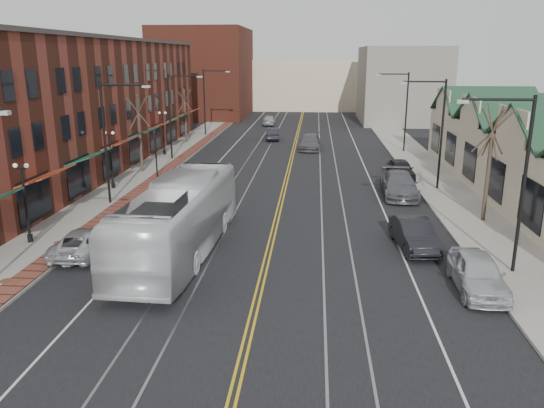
% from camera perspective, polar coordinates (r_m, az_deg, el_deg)
% --- Properties ---
extents(ground, '(160.00, 160.00, 0.00)m').
position_cam_1_polar(ground, '(20.23, -2.37, -13.16)').
color(ground, black).
rests_on(ground, ground).
extents(sidewalk_left, '(4.00, 120.00, 0.15)m').
position_cam_1_polar(sidewalk_left, '(41.34, -15.65, 1.56)').
color(sidewalk_left, gray).
rests_on(sidewalk_left, ground).
extents(sidewalk_right, '(4.00, 120.00, 0.15)m').
position_cam_1_polar(sidewalk_right, '(40.01, 18.62, 0.86)').
color(sidewalk_right, gray).
rests_on(sidewalk_right, ground).
extents(building_left, '(10.00, 50.00, 11.00)m').
position_cam_1_polar(building_left, '(49.56, -21.06, 9.74)').
color(building_left, maroon).
rests_on(building_left, ground).
extents(building_right, '(8.00, 36.00, 4.60)m').
position_cam_1_polar(building_right, '(41.42, 26.98, 3.61)').
color(building_right, '#C1B494').
rests_on(building_right, ground).
extents(backdrop_left, '(14.00, 18.00, 14.00)m').
position_cam_1_polar(backdrop_left, '(89.50, -7.32, 13.81)').
color(backdrop_left, maroon).
rests_on(backdrop_left, ground).
extents(backdrop_mid, '(22.00, 14.00, 9.00)m').
position_cam_1_polar(backdrop_mid, '(102.73, 3.48, 12.73)').
color(backdrop_mid, '#C1B494').
rests_on(backdrop_mid, ground).
extents(backdrop_right, '(12.00, 16.00, 11.00)m').
position_cam_1_polar(backdrop_right, '(83.66, 13.74, 12.34)').
color(backdrop_right, slate).
rests_on(backdrop_right, ground).
extents(streetlight_l_1, '(3.33, 0.25, 8.00)m').
position_cam_1_polar(streetlight_l_1, '(36.42, -16.95, 7.56)').
color(streetlight_l_1, black).
rests_on(streetlight_l_1, sidewalk_left).
extents(streetlight_l_2, '(3.33, 0.25, 8.00)m').
position_cam_1_polar(streetlight_l_2, '(51.54, -10.47, 10.17)').
color(streetlight_l_2, black).
rests_on(streetlight_l_2, sidewalk_left).
extents(streetlight_l_3, '(3.33, 0.25, 8.00)m').
position_cam_1_polar(streetlight_l_3, '(67.08, -6.93, 11.54)').
color(streetlight_l_3, black).
rests_on(streetlight_l_3, sidewalk_left).
extents(streetlight_r_0, '(3.33, 0.25, 8.00)m').
position_cam_1_polar(streetlight_r_0, '(25.60, 24.71, 3.60)').
color(streetlight_r_0, black).
rests_on(streetlight_r_0, sidewalk_right).
extents(streetlight_r_1, '(3.33, 0.25, 8.00)m').
position_cam_1_polar(streetlight_r_1, '(40.82, 17.26, 8.34)').
color(streetlight_r_1, black).
rests_on(streetlight_r_1, sidewalk_right).
extents(streetlight_r_2, '(3.33, 0.25, 8.00)m').
position_cam_1_polar(streetlight_r_2, '(56.47, 13.84, 10.45)').
color(streetlight_r_2, black).
rests_on(streetlight_r_2, sidewalk_right).
extents(lamppost_l_1, '(0.84, 0.28, 4.27)m').
position_cam_1_polar(lamppost_l_1, '(30.62, -24.96, -0.08)').
color(lamppost_l_1, black).
rests_on(lamppost_l_1, sidewalk_left).
extents(lamppost_l_2, '(0.84, 0.28, 4.27)m').
position_cam_1_polar(lamppost_l_2, '(41.18, -16.92, 4.44)').
color(lamppost_l_2, black).
rests_on(lamppost_l_2, sidewalk_left).
extents(lamppost_l_3, '(0.84, 0.28, 4.27)m').
position_cam_1_polar(lamppost_l_3, '(54.25, -11.59, 7.38)').
color(lamppost_l_3, black).
rests_on(lamppost_l_3, sidewalk_left).
extents(tree_left_near, '(1.78, 1.37, 6.48)m').
position_cam_1_polar(tree_left_near, '(46.43, -14.03, 7.50)').
color(tree_left_near, '#382B21').
rests_on(tree_left_near, sidewalk_left).
extents(tree_left_far, '(1.66, 1.28, 6.02)m').
position_cam_1_polar(tree_left_far, '(61.72, -9.32, 9.46)').
color(tree_left_far, '#382B21').
rests_on(tree_left_far, sidewalk_left).
extents(tree_right_mid, '(1.90, 1.46, 6.93)m').
position_cam_1_polar(tree_right_mid, '(33.74, 22.33, 4.26)').
color(tree_right_mid, '#382B21').
rests_on(tree_right_mid, sidewalk_right).
extents(manhole_mid, '(0.60, 0.60, 0.02)m').
position_cam_1_polar(manhole_mid, '(26.39, -26.64, -7.40)').
color(manhole_mid, '#592D19').
rests_on(manhole_mid, sidewalk_left).
extents(manhole_far, '(0.60, 0.60, 0.02)m').
position_cam_1_polar(manhole_far, '(30.45, -21.89, -3.86)').
color(manhole_far, '#592D19').
rests_on(manhole_far, sidewalk_left).
extents(traffic_signal, '(0.18, 0.15, 3.80)m').
position_cam_1_polar(traffic_signal, '(44.14, -12.40, 5.67)').
color(traffic_signal, black).
rests_on(traffic_signal, sidewalk_left).
extents(transit_bus, '(3.73, 13.59, 3.75)m').
position_cam_1_polar(transit_bus, '(27.03, -9.90, -1.50)').
color(transit_bus, white).
rests_on(transit_bus, ground).
extents(parked_suv, '(2.37, 4.89, 1.34)m').
position_cam_1_polar(parked_suv, '(28.49, -19.50, -3.84)').
color(parked_suv, silver).
rests_on(parked_suv, ground).
extents(parked_car_a, '(2.02, 4.78, 1.61)m').
position_cam_1_polar(parked_car_a, '(24.42, 21.24, -6.93)').
color(parked_car_a, silver).
rests_on(parked_car_a, ground).
extents(parked_car_b, '(2.10, 4.84, 1.55)m').
position_cam_1_polar(parked_car_b, '(28.59, 15.02, -3.17)').
color(parked_car_b, black).
rests_on(parked_car_b, ground).
extents(parked_car_c, '(2.58, 5.93, 1.70)m').
position_cam_1_polar(parked_car_c, '(38.97, 13.53, 2.04)').
color(parked_car_c, slate).
rests_on(parked_car_c, ground).
extents(parked_car_d, '(2.04, 4.64, 1.56)m').
position_cam_1_polar(parked_car_d, '(44.72, 13.66, 3.67)').
color(parked_car_d, black).
rests_on(parked_car_d, ground).
extents(distant_car_left, '(1.87, 4.42, 1.42)m').
position_cam_1_polar(distant_car_left, '(63.91, 0.07, 7.56)').
color(distant_car_left, '#232228').
rests_on(distant_car_left, ground).
extents(distant_car_right, '(2.40, 5.50, 1.57)m').
position_cam_1_polar(distant_car_right, '(57.29, 4.10, 6.65)').
color(distant_car_right, '#59575E').
rests_on(distant_car_right, ground).
extents(distant_car_far, '(1.84, 4.41, 1.49)m').
position_cam_1_polar(distant_car_far, '(77.43, -0.28, 9.01)').
color(distant_car_far, '#9FA3A6').
rests_on(distant_car_far, ground).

